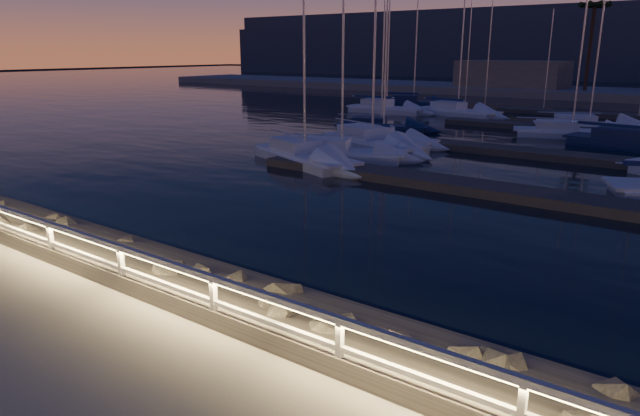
# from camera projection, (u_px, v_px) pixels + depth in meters

# --- Properties ---
(ground) EXTENTS (400.00, 400.00, 0.00)m
(ground) POSITION_uv_depth(u_px,v_px,m) (182.00, 312.00, 11.88)
(ground) COLOR gray
(ground) RESTS_ON ground
(harbor_water) EXTENTS (400.00, 440.00, 0.60)m
(harbor_water) POSITION_uv_depth(u_px,v_px,m) (566.00, 152.00, 36.32)
(harbor_water) COLOR black
(harbor_water) RESTS_ON ground
(guard_rail) EXTENTS (44.11, 0.12, 1.06)m
(guard_rail) POSITION_uv_depth(u_px,v_px,m) (177.00, 276.00, 11.71)
(guard_rail) COLOR silver
(guard_rail) RESTS_ON ground
(riprap) EXTENTS (20.28, 2.82, 1.36)m
(riprap) POSITION_uv_depth(u_px,v_px,m) (122.00, 263.00, 15.01)
(riprap) COLOR slate
(riprap) RESTS_ON ground
(floating_docks) EXTENTS (22.00, 36.00, 0.40)m
(floating_docks) POSITION_uv_depth(u_px,v_px,m) (572.00, 140.00, 37.16)
(floating_docks) COLOR #595049
(floating_docks) RESTS_ON ground
(palm_left) EXTENTS (3.00, 3.00, 11.20)m
(palm_left) POSITION_uv_depth(u_px,v_px,m) (594.00, 9.00, 69.52)
(palm_left) COLOR #473121
(palm_left) RESTS_ON ground
(distant_hills) EXTENTS (230.00, 37.50, 18.00)m
(distant_hills) POSITION_uv_depth(u_px,v_px,m) (584.00, 53.00, 126.84)
(distant_hills) COLOR #354052
(distant_hills) RESTS_ON ground
(sailboat_a) EXTENTS (7.19, 4.39, 11.95)m
(sailboat_a) POSITION_uv_depth(u_px,v_px,m) (339.00, 152.00, 31.50)
(sailboat_a) COLOR white
(sailboat_a) RESTS_ON ground
(sailboat_b) EXTENTS (8.10, 4.86, 13.37)m
(sailboat_b) POSITION_uv_depth(u_px,v_px,m) (303.00, 155.00, 30.74)
(sailboat_b) COLOR white
(sailboat_b) RESTS_ON ground
(sailboat_e) EXTENTS (8.28, 4.83, 13.71)m
(sailboat_e) POSITION_uv_depth(u_px,v_px,m) (370.00, 141.00, 35.10)
(sailboat_e) COLOR white
(sailboat_e) RESTS_ON ground
(sailboat_f) EXTENTS (7.06, 2.21, 11.96)m
(sailboat_f) POSITION_uv_depth(u_px,v_px,m) (381.00, 138.00, 36.70)
(sailboat_f) COLOR white
(sailboat_f) RESTS_ON ground
(sailboat_g) EXTENTS (8.00, 4.40, 13.09)m
(sailboat_g) POSITION_uv_depth(u_px,v_px,m) (568.00, 131.00, 39.73)
(sailboat_g) COLOR white
(sailboat_g) RESTS_ON ground
(sailboat_i) EXTENTS (8.00, 2.96, 13.42)m
(sailboat_i) POSITION_uv_depth(u_px,v_px,m) (385.00, 108.00, 55.29)
(sailboat_i) COLOR white
(sailboat_i) RESTS_ON ground
(sailboat_j) EXTENTS (7.03, 4.40, 11.66)m
(sailboat_j) POSITION_uv_depth(u_px,v_px,m) (379.00, 126.00, 42.43)
(sailboat_j) COLOR navy
(sailboat_j) RESTS_ON ground
(sailboat_k) EXTENTS (8.04, 5.08, 13.30)m
(sailboat_k) POSITION_uv_depth(u_px,v_px,m) (586.00, 125.00, 43.36)
(sailboat_k) COLOR white
(sailboat_k) RESTS_ON ground
(sailboat_l) EXTENTS (9.12, 4.05, 14.91)m
(sailboat_l) POSITION_uv_depth(u_px,v_px,m) (638.00, 142.00, 34.85)
(sailboat_l) COLOR navy
(sailboat_l) RESTS_ON ground
(sailboat_m) EXTENTS (7.62, 4.61, 12.65)m
(sailboat_m) POSITION_uv_depth(u_px,v_px,m) (412.00, 103.00, 61.20)
(sailboat_m) COLOR navy
(sailboat_m) RESTS_ON ground
(sailboat_n) EXTENTS (8.35, 3.74, 13.76)m
(sailboat_n) POSITION_uv_depth(u_px,v_px,m) (456.00, 111.00, 53.05)
(sailboat_n) COLOR white
(sailboat_n) RESTS_ON ground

